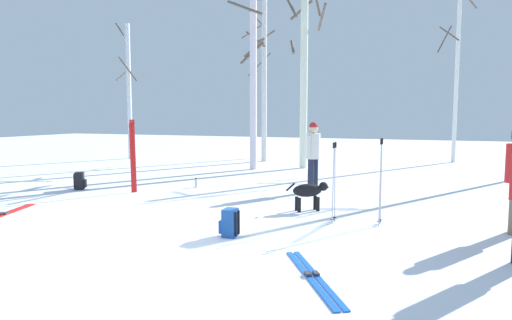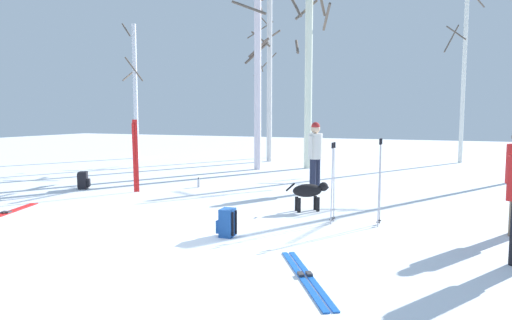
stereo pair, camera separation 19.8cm
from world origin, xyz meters
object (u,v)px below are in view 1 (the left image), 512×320
ski_poles_1 (381,179)px  birch_tree_5 (457,62)px  birch_tree_0 (129,90)px  birch_tree_4 (304,72)px  ski_pair_planted_0 (133,156)px  ski_pair_lying_0 (313,277)px  ski_pair_lying_1 (5,214)px  birch_tree_1 (262,80)px  water_bottle_0 (196,183)px  birch_tree_3 (253,72)px  person_1 (313,152)px  backpack_0 (230,223)px  ski_poles_0 (334,180)px  birch_tree_2 (264,67)px  dog (309,191)px  backpack_1 (80,181)px

ski_poles_1 → birch_tree_5: (1.54, 11.78, 3.15)m
birch_tree_0 → birch_tree_4: size_ratio=0.91×
ski_pair_planted_0 → ski_pair_lying_0: (5.55, -4.15, -0.87)m
ski_poles_1 → ski_pair_planted_0: bearing=168.4°
ski_pair_lying_1 → birch_tree_1: size_ratio=0.29×
ski_pair_planted_0 → birch_tree_0: birch_tree_0 is taller
water_bottle_0 → birch_tree_0: birch_tree_0 is taller
ski_pair_lying_1 → water_bottle_0: (1.83, 4.19, 0.11)m
ski_pair_lying_1 → birch_tree_3: size_ratio=0.28×
birch_tree_3 → person_1: bearing=-51.0°
backpack_0 → birch_tree_0: 13.95m
ski_poles_0 → birch_tree_2: 11.10m
birch_tree_5 → ski_poles_0: bearing=-101.0°
person_1 → water_bottle_0: bearing=-172.0°
dog → ski_pair_planted_0: ski_pair_planted_0 is taller
dog → ski_pair_lying_1: size_ratio=0.41×
ski_pair_planted_0 → birch_tree_2: (0.36, 8.17, 2.92)m
dog → ski_pair_lying_1: (-5.33, -2.44, -0.38)m
backpack_1 → ski_pair_lying_1: bearing=-74.9°
ski_pair_lying_1 → ski_pair_lying_0: bearing=-10.6°
backpack_1 → birch_tree_4: bearing=58.6°
ski_pair_planted_0 → birch_tree_3: birch_tree_3 is taller
birch_tree_4 → dog: bearing=-73.5°
birch_tree_0 → birch_tree_3: size_ratio=0.88×
ski_pair_planted_0 → birch_tree_5: size_ratio=0.24×
water_bottle_0 → birch_tree_4: 6.32m
ski_poles_0 → birch_tree_2: bearing=117.0°
backpack_1 → birch_tree_2: bearing=77.2°
ski_pair_planted_0 → water_bottle_0: (1.06, 1.22, -0.76)m
ski_pair_lying_0 → ski_poles_0: (-0.34, 2.81, 0.75)m
dog → water_bottle_0: 3.92m
ski_pair_lying_0 → dog: bearing=105.4°
person_1 → backpack_1: person_1 is taller
ski_poles_0 → birch_tree_3: 8.43m
water_bottle_0 → birch_tree_4: bearing=74.7°
dog → birch_tree_3: bearing=120.8°
birch_tree_3 → ski_poles_0: bearing=-58.2°
ski_poles_1 → water_bottle_0: 5.54m
ski_pair_lying_1 → backpack_1: 2.94m
person_1 → ski_pair_lying_1: 6.76m
ski_poles_0 → birch_tree_4: bearing=109.2°
birch_tree_1 → birch_tree_5: bearing=7.1°
person_1 → ski_poles_0: size_ratio=1.21×
backpack_0 → birch_tree_0: birch_tree_0 is taller
ski_pair_planted_0 → backpack_0: (3.89, -2.86, -0.67)m
birch_tree_2 → birch_tree_4: bearing=-38.7°
person_1 → birch_tree_4: 5.59m
birch_tree_2 → birch_tree_4: 2.77m
birch_tree_2 → backpack_1: bearing=-102.8°
ski_poles_1 → birch_tree_2: birch_tree_2 is taller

